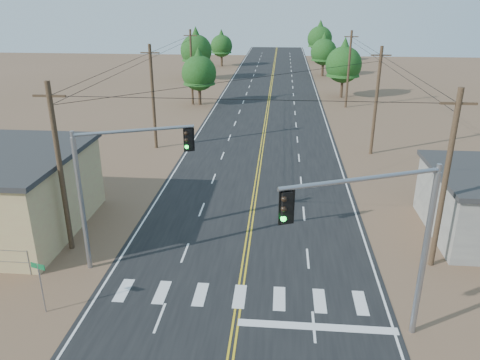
# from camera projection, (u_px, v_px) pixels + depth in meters

# --- Properties ---
(road) EXTENTS (15.00, 200.00, 0.02)m
(road) POSITION_uv_depth(u_px,v_px,m) (260.00, 157.00, 43.95)
(road) COLOR black
(road) RESTS_ON ground
(utility_pole_left_near) EXTENTS (1.80, 0.30, 10.00)m
(utility_pole_left_near) POSITION_uv_depth(u_px,v_px,m) (60.00, 168.00, 26.27)
(utility_pole_left_near) COLOR #4C3826
(utility_pole_left_near) RESTS_ON ground
(utility_pole_left_mid) EXTENTS (1.80, 0.30, 10.00)m
(utility_pole_left_mid) POSITION_uv_depth(u_px,v_px,m) (153.00, 97.00, 44.79)
(utility_pole_left_mid) COLOR #4C3826
(utility_pole_left_mid) RESTS_ON ground
(utility_pole_left_far) EXTENTS (1.80, 0.30, 10.00)m
(utility_pole_left_far) POSITION_uv_depth(u_px,v_px,m) (191.00, 67.00, 63.31)
(utility_pole_left_far) COLOR #4C3826
(utility_pole_left_far) RESTS_ON ground
(utility_pole_right_near) EXTENTS (1.80, 0.30, 10.00)m
(utility_pole_right_near) POSITION_uv_depth(u_px,v_px,m) (445.00, 180.00, 24.54)
(utility_pole_right_near) COLOR #4C3826
(utility_pole_right_near) RESTS_ON ground
(utility_pole_right_mid) EXTENTS (1.80, 0.30, 10.00)m
(utility_pole_right_mid) POSITION_uv_depth(u_px,v_px,m) (376.00, 101.00, 43.06)
(utility_pole_right_mid) COLOR #4C3826
(utility_pole_right_mid) RESTS_ON ground
(utility_pole_right_far) EXTENTS (1.80, 0.30, 10.00)m
(utility_pole_right_far) POSITION_uv_depth(u_px,v_px,m) (349.00, 69.00, 61.58)
(utility_pole_right_far) COLOR #4C3826
(utility_pole_right_far) RESTS_ON ground
(signal_mast_left) EXTENTS (5.90, 2.51, 7.88)m
(signal_mast_left) POSITION_uv_depth(u_px,v_px,m) (114.00, 176.00, 24.65)
(signal_mast_left) COLOR gray
(signal_mast_left) RESTS_ON ground
(signal_mast_right) EXTENTS (6.41, 2.90, 8.05)m
(signal_mast_right) POSITION_uv_depth(u_px,v_px,m) (388.00, 230.00, 18.58)
(signal_mast_right) COLOR gray
(signal_mast_right) RESTS_ON ground
(street_sign) EXTENTS (0.77, 0.25, 2.67)m
(street_sign) POSITION_uv_depth(u_px,v_px,m) (40.00, 280.00, 21.81)
(street_sign) COLOR gray
(street_sign) RESTS_ON ground
(tree_left_near) EXTENTS (4.72, 4.72, 7.87)m
(tree_left_near) POSITION_uv_depth(u_px,v_px,m) (199.00, 69.00, 63.21)
(tree_left_near) COLOR #3F2D1E
(tree_left_near) RESTS_ON ground
(tree_left_mid) EXTENTS (5.53, 5.53, 9.21)m
(tree_left_mid) POSITION_uv_depth(u_px,v_px,m) (196.00, 47.00, 82.31)
(tree_left_mid) COLOR #3F2D1E
(tree_left_mid) RESTS_ON ground
(tree_left_far) EXTENTS (4.58, 4.58, 7.63)m
(tree_left_far) POSITION_uv_depth(u_px,v_px,m) (221.00, 44.00, 98.55)
(tree_left_far) COLOR #3F2D1E
(tree_left_far) RESTS_ON ground
(tree_right_near) EXTENTS (5.21, 5.21, 8.68)m
(tree_right_near) POSITION_uv_depth(u_px,v_px,m) (344.00, 61.00, 67.69)
(tree_right_near) COLOR #3F2D1E
(tree_right_near) RESTS_ON ground
(tree_right_mid) EXTENTS (4.78, 4.78, 7.97)m
(tree_right_mid) POSITION_uv_depth(u_px,v_px,m) (324.00, 49.00, 86.30)
(tree_right_mid) COLOR #3F2D1E
(tree_right_mid) RESTS_ON ground
(tree_right_far) EXTENTS (5.51, 5.51, 9.18)m
(tree_right_far) POSITION_uv_depth(u_px,v_px,m) (320.00, 36.00, 105.12)
(tree_right_far) COLOR #3F2D1E
(tree_right_far) RESTS_ON ground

